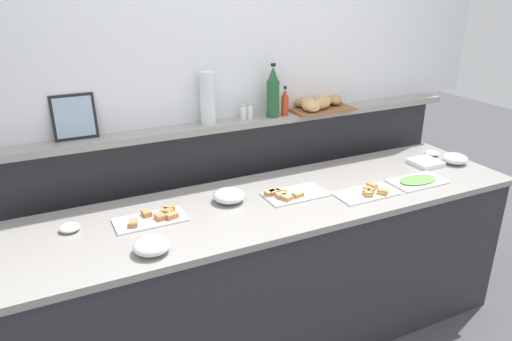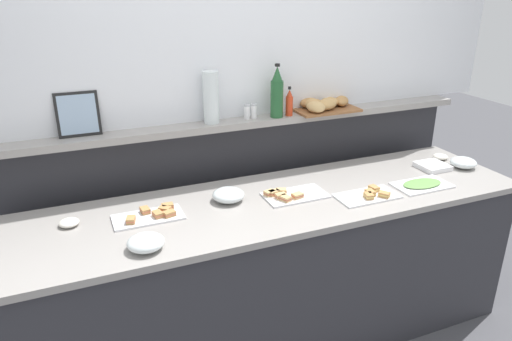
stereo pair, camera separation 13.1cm
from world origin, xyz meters
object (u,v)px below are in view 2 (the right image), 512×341
at_px(framed_picture, 78,114).
at_px(cold_cuts_platter, 422,185).
at_px(sandwich_platter_rear, 369,195).
at_px(hot_sauce_bottle, 289,103).
at_px(water_carafe, 211,97).
at_px(glass_bowl_small, 146,243).
at_px(sandwich_platter_side, 290,195).
at_px(condiment_bowl_teal, 440,157).
at_px(pepper_shaker, 254,111).
at_px(sandwich_platter_front, 151,215).
at_px(condiment_bowl_dark, 69,223).
at_px(glass_bowl_large, 463,163).
at_px(glass_bowl_medium, 228,195).
at_px(napkin_stack, 433,166).
at_px(salt_shaker, 247,112).
at_px(bread_basket, 322,105).
at_px(wine_bottle_green, 277,93).

bearing_deg(framed_picture, cold_cuts_platter, -20.60).
bearing_deg(sandwich_platter_rear, hot_sauce_bottle, 108.14).
bearing_deg(water_carafe, glass_bowl_small, -127.35).
distance_m(sandwich_platter_side, hot_sauce_bottle, 0.61).
bearing_deg(condiment_bowl_teal, pepper_shaker, 165.05).
xyz_separation_m(sandwich_platter_front, pepper_shaker, (0.72, 0.41, 0.35)).
height_order(condiment_bowl_dark, condiment_bowl_teal, same).
bearing_deg(glass_bowl_large, glass_bowl_medium, 175.91).
height_order(glass_bowl_large, napkin_stack, glass_bowl_large).
distance_m(sandwich_platter_side, glass_bowl_large, 1.18).
relative_size(cold_cuts_platter, water_carafe, 1.09).
xyz_separation_m(glass_bowl_large, hot_sauce_bottle, (-0.99, 0.46, 0.37)).
bearing_deg(sandwich_platter_side, salt_shaker, 98.06).
height_order(sandwich_platter_side, glass_bowl_medium, glass_bowl_medium).
distance_m(sandwich_platter_rear, framed_picture, 1.59).
distance_m(glass_bowl_large, condiment_bowl_dark, 2.30).
bearing_deg(bread_basket, salt_shaker, 178.28).
xyz_separation_m(bread_basket, framed_picture, (-1.43, 0.05, 0.08)).
relative_size(glass_bowl_small, framed_picture, 0.70).
bearing_deg(glass_bowl_medium, sandwich_platter_rear, -19.09).
bearing_deg(salt_shaker, glass_bowl_medium, -124.30).
bearing_deg(sandwich_platter_side, sandwich_platter_front, 176.12).
distance_m(wine_bottle_green, water_carafe, 0.40).
bearing_deg(wine_bottle_green, hot_sauce_bottle, 0.23).
bearing_deg(glass_bowl_large, sandwich_platter_rear, -170.04).
height_order(sandwich_platter_rear, glass_bowl_small, glass_bowl_small).
height_order(cold_cuts_platter, water_carafe, water_carafe).
distance_m(glass_bowl_small, pepper_shaker, 1.11).
height_order(sandwich_platter_front, hot_sauce_bottle, hot_sauce_bottle).
distance_m(glass_bowl_large, napkin_stack, 0.20).
height_order(sandwich_platter_side, condiment_bowl_teal, sandwich_platter_side).
xyz_separation_m(hot_sauce_bottle, pepper_shaker, (-0.22, 0.03, -0.03)).
xyz_separation_m(sandwich_platter_front, framed_picture, (-0.26, 0.45, 0.42)).
bearing_deg(pepper_shaker, napkin_stack, -22.78).
relative_size(napkin_stack, hot_sauce_bottle, 0.97).
distance_m(sandwich_platter_front, pepper_shaker, 0.90).
xyz_separation_m(glass_bowl_medium, condiment_bowl_dark, (-0.79, 0.03, -0.01)).
xyz_separation_m(glass_bowl_medium, bread_basket, (0.76, 0.36, 0.33)).
bearing_deg(wine_bottle_green, condiment_bowl_dark, -165.55).
xyz_separation_m(sandwich_platter_rear, condiment_bowl_dark, (-1.50, 0.28, 0.01)).
height_order(sandwich_platter_front, cold_cuts_platter, sandwich_platter_front).
relative_size(sandwich_platter_rear, sandwich_platter_front, 1.00).
height_order(wine_bottle_green, salt_shaker, wine_bottle_green).
bearing_deg(glass_bowl_small, condiment_bowl_dark, 130.25).
height_order(wine_bottle_green, water_carafe, wine_bottle_green).
height_order(cold_cuts_platter, salt_shaker, salt_shaker).
height_order(condiment_bowl_teal, water_carafe, water_carafe).
distance_m(salt_shaker, pepper_shaker, 0.04).
bearing_deg(glass_bowl_large, condiment_bowl_teal, 98.01).
relative_size(condiment_bowl_teal, pepper_shaker, 1.09).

